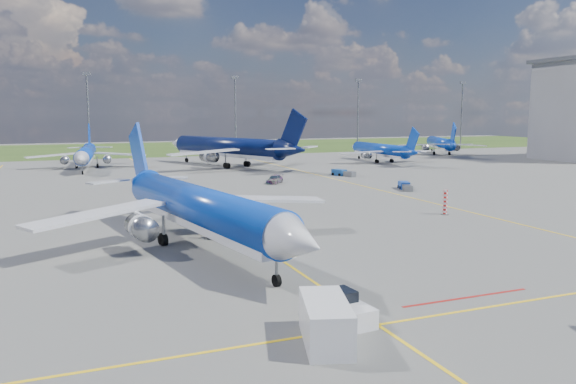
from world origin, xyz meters
name	(u,v)px	position (x,y,z in m)	size (l,w,h in m)	color
ground	(264,248)	(0.00, 0.00, 0.00)	(400.00, 400.00, 0.00)	#545451
grass_strip	(116,149)	(0.00, 150.00, 0.00)	(400.00, 80.00, 0.01)	#2D4719
taxiway_lines	(198,203)	(0.17, 27.70, 0.01)	(60.25, 160.00, 0.02)	yellow
floodlight_masts	(165,112)	(10.00, 110.00, 12.56)	(202.20, 0.50, 22.70)	slate
warning_post	(445,202)	(26.00, 8.00, 1.50)	(0.50, 0.50, 3.00)	red
bg_jet_nnw	(87,169)	(-12.03, 83.22, 0.00)	(27.13, 35.61, 9.33)	#0C3CB4
bg_jet_n	(228,167)	(18.32, 77.08, 0.00)	(36.86, 48.37, 12.67)	#07123E
bg_jet_ne	(380,162)	(56.82, 74.39, 0.00)	(25.57, 33.56, 8.79)	#0C3CB4
bg_jet_ene	(440,154)	(87.42, 91.03, 0.00)	(27.34, 35.88, 9.40)	#0C3CB4
main_airliner	(200,247)	(-5.29, 2.47, 0.00)	(31.33, 41.12, 10.77)	#0C3CB4
pushback_tug	(345,309)	(-1.51, -18.78, 0.73)	(2.33, 5.40, 1.80)	silver
service_van	(326,322)	(-3.91, -21.17, 1.16)	(2.32, 5.27, 2.32)	silver
service_car_b	(207,200)	(0.92, 25.56, 0.74)	(2.44, 5.30, 1.47)	#999999
service_car_c	(275,179)	(17.53, 44.26, 0.70)	(1.95, 4.80, 1.39)	#999999
baggage_tug_w	(405,186)	(34.12, 28.78, 0.55)	(3.21, 5.33, 1.16)	#1B42A2
baggage_tug_c	(143,188)	(-5.20, 42.00, 0.50)	(2.08, 4.92, 1.07)	navy
baggage_tug_e	(343,173)	(33.86, 50.01, 0.57)	(3.11, 5.58, 1.21)	#184991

